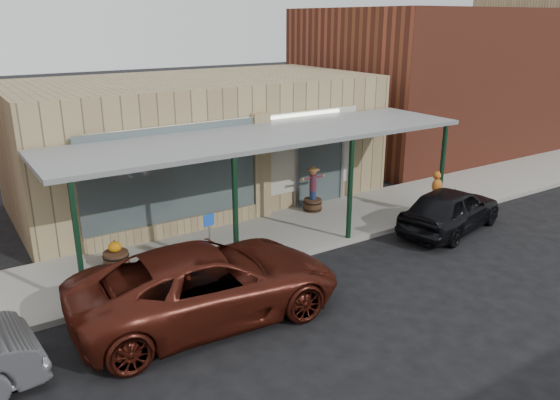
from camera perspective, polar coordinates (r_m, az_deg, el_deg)
ground at (r=13.19m, az=7.05°, el=-9.14°), size 120.00×120.00×0.00m
sidewalk at (r=15.81m, az=-1.31°, el=-3.88°), size 40.00×3.20×0.15m
storefront at (r=19.08m, az=-8.62°, el=6.18°), size 12.00×6.25×4.20m
awning at (r=14.91m, az=-1.31°, el=6.57°), size 12.00×3.00×3.04m
block_buildings_near at (r=20.61m, az=-4.91°, el=11.94°), size 61.00×8.00×8.00m
barrel_scarecrow at (r=17.59m, az=3.45°, el=0.46°), size 0.89×0.74×1.50m
barrel_pumpkin at (r=14.28m, az=-16.77°, el=-5.78°), size 0.77×0.77×0.73m
handicap_sign at (r=13.41m, az=-7.38°, el=-3.56°), size 0.30×0.08×1.46m
parked_sedan at (r=17.02m, az=17.39°, el=-0.90°), size 4.27×2.47×1.60m
car_maroon at (r=11.69m, az=-7.54°, el=-8.59°), size 5.87×2.97×1.59m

